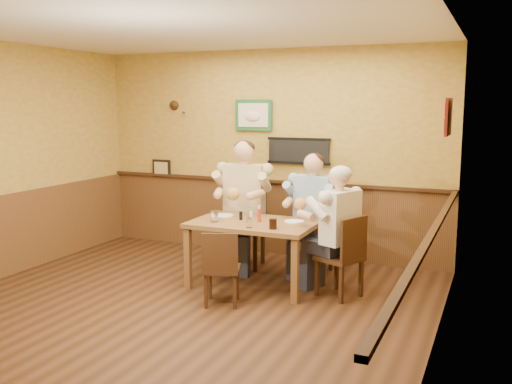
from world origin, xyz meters
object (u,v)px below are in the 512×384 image
Objects in this scene: dining_table at (254,229)px; diner_blue_polo at (314,220)px; chair_back_left at (245,228)px; hot_sauce_bottle at (259,215)px; chair_near_side at (222,267)px; water_glass_mid at (249,223)px; chair_back_right at (313,235)px; chair_right_end at (339,256)px; salt_shaker at (251,216)px; diner_white_elder at (340,239)px; water_glass_left at (214,216)px; diner_tan_shirt at (245,211)px; pepper_shaker at (241,216)px; cola_tumbler at (273,224)px.

diner_blue_polo is (0.47, 0.77, 0.01)m from dining_table.
hot_sauce_bottle is (0.48, -0.66, 0.33)m from chair_back_left.
water_glass_mid is (0.13, 0.39, 0.41)m from chair_near_side.
chair_back_right reaches higher than chair_right_end.
salt_shaker is (0.34, -0.56, 0.28)m from chair_back_left.
dining_table is 0.75m from chair_near_side.
diner_white_elder is at bearing -51.59° from chair_back_right.
diner_blue_polo is at bearing -120.37° from chair_right_end.
water_glass_left is (-0.35, 0.51, 0.42)m from chair_near_side.
water_glass_left reaches higher than dining_table.
diner_tan_shirt is at bearing 126.22° from hot_sauce_bottle.
pepper_shaker is at bearing -144.13° from salt_shaker.
diner_white_elder reaches higher than chair_back_right.
chair_near_side is at bearing -31.87° from diner_white_elder.
chair_back_right is at bearing 62.16° from hot_sauce_bottle.
chair_back_left is 1.56m from chair_right_end.
chair_back_left reaches higher than cola_tumbler.
hot_sauce_bottle is at bearing 92.58° from water_glass_mid.
pepper_shaker is (-0.25, 0.34, -0.01)m from water_glass_mid.
chair_right_end is 5.25× the size of hot_sauce_bottle.
chair_back_left is 0.72m from salt_shaker.
chair_right_end is 0.94m from diner_blue_polo.
diner_white_elder is 11.78× the size of cola_tumbler.
chair_back_left is 9.37× the size of cola_tumbler.
chair_right_end is 1.14m from salt_shaker.
chair_right_end is (1.00, 0.02, -0.21)m from dining_table.
diner_blue_polo is at bearing 83.23° from cola_tumbler.
chair_back_left is 9.37× the size of water_glass_mid.
dining_table is 12.87× the size of water_glass_mid.
dining_table is at bearing 141.66° from cola_tumbler.
cola_tumbler reaches higher than dining_table.
diner_tan_shirt is (-1.42, 0.64, 0.28)m from chair_right_end.
water_glass_mid is 0.32m from hot_sauce_bottle.
diner_tan_shirt is 1.14× the size of diner_white_elder.
chair_near_side is 1.58m from diner_blue_polo.
cola_tumbler is at bearing -94.04° from chair_back_right.
chair_back_right is 0.94m from hot_sauce_bottle.
diner_tan_shirt is at bearing 110.86° from pepper_shaker.
pepper_shaker is at bearing -100.78° from chair_near_side.
water_glass_mid is at bearing -107.10° from chair_back_right.
water_glass_left reaches higher than salt_shaker.
water_glass_mid is 0.44m from salt_shaker.
diner_tan_shirt reaches higher than water_glass_left.
hot_sauce_bottle reaches higher than pepper_shaker.
chair_back_right is at bearing -120.37° from diner_white_elder.
cola_tumbler is at bearing -42.08° from chair_right_end.
chair_right_end is 0.62× the size of diner_tan_shirt.
chair_near_side is 0.89m from salt_shaker.
cola_tumbler is (0.40, 0.43, 0.41)m from chair_near_side.
water_glass_left is 0.51m from hot_sauce_bottle.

